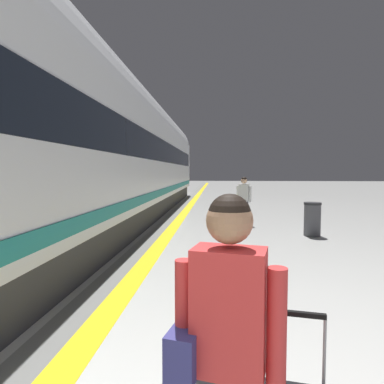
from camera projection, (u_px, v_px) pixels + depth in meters
safety_line_strip at (173, 228)px, 10.18m from camera, size 0.36×80.00×0.01m
tactile_edge_band at (162, 228)px, 10.20m from camera, size 0.59×80.00×0.01m
high_speed_train at (96, 145)px, 9.39m from camera, size 2.94×31.41×4.97m
traveller_foreground at (225, 344)px, 1.53m from camera, size 0.55×0.30×1.66m
passenger_near at (244, 197)px, 10.81m from camera, size 0.47×0.27×1.57m
duffel_bag_near at (234, 221)px, 10.71m from camera, size 0.44×0.26×0.36m
waste_bin at (312, 219)px, 8.99m from camera, size 0.46×0.46×0.91m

